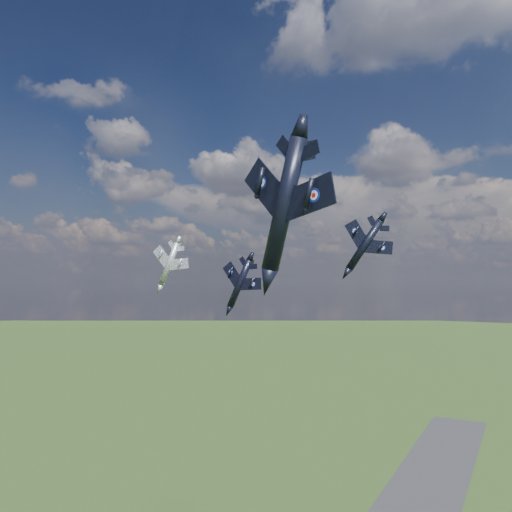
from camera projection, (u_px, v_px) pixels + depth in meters
The scene contains 4 objects.
jet_lead_navy at pixel (240, 283), 87.41m from camera, with size 8.94×12.47×2.58m, color black, non-canonical shape.
jet_right_navy at pixel (284, 205), 44.61m from camera, with size 11.89×16.58×3.43m, color black, non-canonical shape.
jet_high_navy at pixel (365, 245), 80.51m from camera, with size 9.19×12.81×2.65m, color black, non-canonical shape.
jet_left_silver at pixel (169, 264), 98.92m from camera, with size 8.95×12.48×2.58m, color #9EA1A8, non-canonical shape.
Camera 1 is at (35.41, -57.26, 78.10)m, focal length 35.00 mm.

